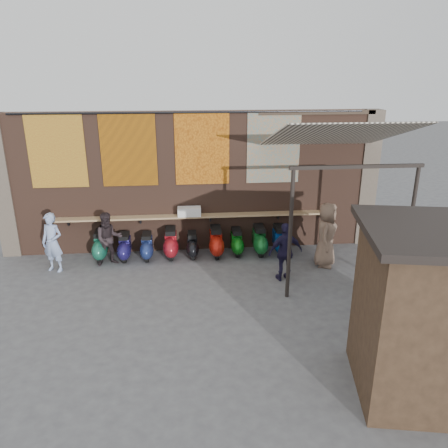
% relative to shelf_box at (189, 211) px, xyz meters
% --- Properties ---
extents(ground, '(70.00, 70.00, 0.00)m').
position_rel_shelf_box_xyz_m(ground, '(0.11, -2.30, -1.25)').
color(ground, '#474749').
rests_on(ground, ground).
extents(brick_wall, '(10.00, 0.40, 4.00)m').
position_rel_shelf_box_xyz_m(brick_wall, '(0.11, 0.40, 0.75)').
color(brick_wall, brown).
rests_on(brick_wall, ground).
extents(pier_left, '(0.50, 0.50, 4.00)m').
position_rel_shelf_box_xyz_m(pier_left, '(-5.09, 0.40, 0.75)').
color(pier_left, '#4C4238').
rests_on(pier_left, ground).
extents(pier_right, '(0.50, 0.50, 4.00)m').
position_rel_shelf_box_xyz_m(pier_right, '(5.31, 0.40, 0.75)').
color(pier_right, '#4C4238').
rests_on(pier_right, ground).
extents(eating_counter, '(8.00, 0.32, 0.05)m').
position_rel_shelf_box_xyz_m(eating_counter, '(0.11, 0.03, -0.15)').
color(eating_counter, '#9E7A51').
rests_on(eating_counter, brick_wall).
extents(shelf_box, '(0.66, 0.30, 0.25)m').
position_rel_shelf_box_xyz_m(shelf_box, '(0.00, 0.00, 0.00)').
color(shelf_box, white).
rests_on(shelf_box, eating_counter).
extents(tapestry_redgold, '(1.50, 0.02, 2.00)m').
position_rel_shelf_box_xyz_m(tapestry_redgold, '(-3.49, 0.18, 1.75)').
color(tapestry_redgold, maroon).
rests_on(tapestry_redgold, brick_wall).
extents(tapestry_sun, '(1.50, 0.02, 2.00)m').
position_rel_shelf_box_xyz_m(tapestry_sun, '(-1.59, 0.18, 1.75)').
color(tapestry_sun, orange).
rests_on(tapestry_sun, brick_wall).
extents(tapestry_orange, '(1.50, 0.02, 2.00)m').
position_rel_shelf_box_xyz_m(tapestry_orange, '(0.41, 0.18, 1.75)').
color(tapestry_orange, '#C16E18').
rests_on(tapestry_orange, brick_wall).
extents(tapestry_multi, '(1.50, 0.02, 2.00)m').
position_rel_shelf_box_xyz_m(tapestry_multi, '(2.41, 0.18, 1.75)').
color(tapestry_multi, teal).
rests_on(tapestry_multi, brick_wall).
extents(hang_rail, '(9.50, 0.06, 0.06)m').
position_rel_shelf_box_xyz_m(hang_rail, '(0.11, 0.17, 2.73)').
color(hang_rail, black).
rests_on(hang_rail, brick_wall).
extents(scooter_stool_0, '(0.38, 0.85, 0.81)m').
position_rel_shelf_box_xyz_m(scooter_stool_0, '(-2.50, -0.26, -0.85)').
color(scooter_stool_0, '#18634A').
rests_on(scooter_stool_0, ground).
extents(scooter_stool_1, '(0.35, 0.78, 0.74)m').
position_rel_shelf_box_xyz_m(scooter_stool_1, '(-1.83, -0.34, -0.88)').
color(scooter_stool_1, '#1B1551').
rests_on(scooter_stool_1, ground).
extents(scooter_stool_2, '(0.34, 0.76, 0.72)m').
position_rel_shelf_box_xyz_m(scooter_stool_2, '(-1.22, -0.35, -0.89)').
color(scooter_stool_2, navy).
rests_on(scooter_stool_2, ground).
extents(scooter_stool_3, '(0.39, 0.87, 0.83)m').
position_rel_shelf_box_xyz_m(scooter_stool_3, '(-0.55, -0.28, -0.84)').
color(scooter_stool_3, maroon).
rests_on(scooter_stool_3, ground).
extents(scooter_stool_4, '(0.33, 0.73, 0.70)m').
position_rel_shelf_box_xyz_m(scooter_stool_4, '(0.06, -0.32, -0.90)').
color(scooter_stool_4, black).
rests_on(scooter_stool_4, ground).
extents(scooter_stool_5, '(0.39, 0.88, 0.83)m').
position_rel_shelf_box_xyz_m(scooter_stool_5, '(0.74, -0.32, -0.83)').
color(scooter_stool_5, '#A7180C').
rests_on(scooter_stool_5, ground).
extents(scooter_stool_6, '(0.35, 0.77, 0.73)m').
position_rel_shelf_box_xyz_m(scooter_stool_6, '(1.34, -0.26, -0.88)').
color(scooter_stool_6, '#0D5F13').
rests_on(scooter_stool_6, ground).
extents(scooter_stool_7, '(0.38, 0.85, 0.81)m').
position_rel_shelf_box_xyz_m(scooter_stool_7, '(1.99, -0.30, -0.84)').
color(scooter_stool_7, '#115520').
rests_on(scooter_stool_7, ground).
extents(scooter_stool_8, '(0.39, 0.86, 0.81)m').
position_rel_shelf_box_xyz_m(scooter_stool_8, '(2.59, -0.35, -0.84)').
color(scooter_stool_8, navy).
rests_on(scooter_stool_8, ground).
extents(diner_left, '(0.68, 0.56, 1.59)m').
position_rel_shelf_box_xyz_m(diner_left, '(-3.60, -0.90, -0.45)').
color(diner_left, '#8A9EC9').
rests_on(diner_left, ground).
extents(diner_right, '(0.86, 0.75, 1.49)m').
position_rel_shelf_box_xyz_m(diner_right, '(-2.20, -0.65, -0.51)').
color(diner_right, black).
rests_on(diner_right, ground).
extents(shopper_navy, '(0.94, 0.52, 1.52)m').
position_rel_shelf_box_xyz_m(shopper_navy, '(2.34, -2.01, -0.49)').
color(shopper_navy, '#1B1733').
rests_on(shopper_navy, ground).
extents(shopper_grey, '(1.00, 0.61, 1.51)m').
position_rel_shelf_box_xyz_m(shopper_grey, '(4.30, -3.06, -0.50)').
color(shopper_grey, slate).
rests_on(shopper_grey, ground).
extents(shopper_tan, '(0.90, 1.03, 1.77)m').
position_rel_shelf_box_xyz_m(shopper_tan, '(3.63, -1.26, -0.36)').
color(shopper_tan, '#795F4D').
rests_on(shopper_tan, ground).
extents(market_stall, '(2.85, 2.35, 2.74)m').
position_rel_shelf_box_xyz_m(market_stall, '(3.90, -6.27, 0.12)').
color(market_stall, black).
rests_on(market_stall, ground).
extents(stall_sign, '(1.19, 0.27, 0.50)m').
position_rel_shelf_box_xyz_m(stall_sign, '(4.09, -5.31, 0.74)').
color(stall_sign, gold).
rests_on(stall_sign, market_stall).
extents(stall_shelf, '(2.08, 0.50, 0.06)m').
position_rel_shelf_box_xyz_m(stall_shelf, '(4.09, -5.31, -0.25)').
color(stall_shelf, '#473321').
rests_on(stall_shelf, market_stall).
extents(awning_canvas, '(3.20, 3.28, 0.97)m').
position_rel_shelf_box_xyz_m(awning_canvas, '(3.61, -1.40, 2.30)').
color(awning_canvas, beige).
rests_on(awning_canvas, brick_wall).
extents(awning_ledger, '(3.30, 0.08, 0.12)m').
position_rel_shelf_box_xyz_m(awning_ledger, '(3.61, 0.19, 2.70)').
color(awning_ledger, '#33261C').
rests_on(awning_ledger, brick_wall).
extents(awning_header, '(3.00, 0.08, 0.08)m').
position_rel_shelf_box_xyz_m(awning_header, '(3.61, -2.90, 1.83)').
color(awning_header, black).
rests_on(awning_header, awning_post_left).
extents(awning_post_left, '(0.09, 0.09, 3.10)m').
position_rel_shelf_box_xyz_m(awning_post_left, '(2.21, -2.90, 0.30)').
color(awning_post_left, black).
rests_on(awning_post_left, ground).
extents(awning_post_right, '(0.09, 0.09, 3.10)m').
position_rel_shelf_box_xyz_m(awning_post_right, '(5.01, -2.90, 0.30)').
color(awning_post_right, black).
rests_on(awning_post_right, ground).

